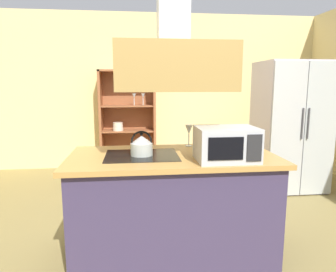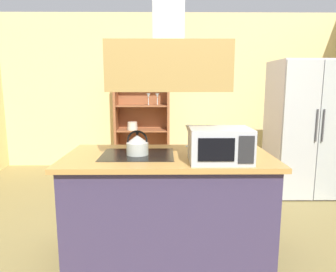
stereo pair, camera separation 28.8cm
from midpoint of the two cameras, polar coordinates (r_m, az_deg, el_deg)
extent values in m
plane|color=olive|center=(2.95, -1.73, -20.58)|extent=(7.80, 7.80, 0.00)
cube|color=#E6D08A|center=(5.54, -4.35, 8.27)|extent=(6.00, 0.12, 2.70)
cube|color=#3B3151|center=(2.70, -2.28, -13.31)|extent=(1.65, 0.79, 0.86)
cube|color=#B88643|center=(2.56, -2.35, -3.99)|extent=(1.73, 0.87, 0.04)
cube|color=black|center=(2.55, -8.19, -3.64)|extent=(0.60, 0.48, 0.00)
cube|color=#AA8645|center=(2.49, -2.47, 12.56)|extent=(0.90, 0.70, 0.36)
cube|color=#C0B4C2|center=(4.58, 20.14, 1.72)|extent=(0.90, 0.72, 1.79)
cube|color=#B8BBBD|center=(4.15, 19.65, 0.98)|extent=(0.44, 0.03, 1.75)
cube|color=#B3BABB|center=(4.37, 24.96, 1.04)|extent=(0.44, 0.03, 1.75)
cylinder|color=#4C4C51|center=(4.20, 22.17, 2.15)|extent=(0.02, 0.02, 0.40)
cylinder|color=#4C4C51|center=(4.24, 23.12, 2.15)|extent=(0.02, 0.02, 0.40)
cube|color=#975733|center=(5.36, -13.93, 2.71)|extent=(0.04, 0.40, 1.72)
cube|color=#975733|center=(5.32, -4.16, 2.92)|extent=(0.04, 0.40, 1.72)
cube|color=#975733|center=(5.29, -9.32, 11.95)|extent=(0.95, 0.40, 0.03)
cube|color=#975733|center=(5.48, -8.84, -5.73)|extent=(0.95, 0.40, 0.08)
cube|color=#975733|center=(5.51, -8.98, 3.06)|extent=(0.95, 0.02, 1.72)
cube|color=#975733|center=(5.34, -9.02, 0.99)|extent=(0.87, 0.36, 0.02)
cube|color=#975733|center=(5.30, -9.14, 5.60)|extent=(0.87, 0.36, 0.02)
cylinder|color=beige|center=(5.30, -10.90, 1.27)|extent=(0.18, 0.18, 0.05)
cylinder|color=beige|center=(5.29, -10.91, 1.75)|extent=(0.17, 0.17, 0.05)
cylinder|color=beige|center=(5.29, -10.93, 2.23)|extent=(0.16, 0.16, 0.05)
cylinder|color=silver|center=(5.25, -7.93, 6.38)|extent=(0.01, 0.01, 0.12)
cone|color=silver|center=(5.24, -7.96, 7.47)|extent=(0.07, 0.07, 0.08)
cylinder|color=silver|center=(5.24, -6.26, 6.41)|extent=(0.01, 0.01, 0.12)
cone|color=silver|center=(5.24, -6.28, 7.50)|extent=(0.07, 0.07, 0.08)
cylinder|color=#B8C0B6|center=(2.54, -8.21, -2.50)|extent=(0.18, 0.18, 0.10)
cone|color=#B8B9BB|center=(2.52, -8.26, -0.66)|extent=(0.17, 0.17, 0.06)
sphere|color=black|center=(2.51, -8.28, 0.39)|extent=(0.03, 0.03, 0.03)
torus|color=black|center=(2.52, -8.25, -0.97)|extent=(0.17, 0.02, 0.17)
cube|color=tan|center=(2.86, 8.88, -2.02)|extent=(0.34, 0.24, 0.02)
cube|color=#B7BABF|center=(2.36, 7.45, -1.50)|extent=(0.46, 0.34, 0.26)
cube|color=black|center=(2.18, 7.13, -2.41)|extent=(0.26, 0.01, 0.17)
cube|color=#262628|center=(2.24, 12.40, -2.25)|extent=(0.11, 0.01, 0.20)
cylinder|color=silver|center=(2.90, 1.09, -1.86)|extent=(0.06, 0.06, 0.01)
cylinder|color=silver|center=(2.89, 1.09, -0.74)|extent=(0.01, 0.01, 0.11)
cone|color=silver|center=(2.88, 1.10, 1.22)|extent=(0.08, 0.08, 0.09)
camera|label=1|loc=(0.14, -92.86, -0.49)|focal=32.54mm
camera|label=2|loc=(0.14, 87.14, 0.49)|focal=32.54mm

